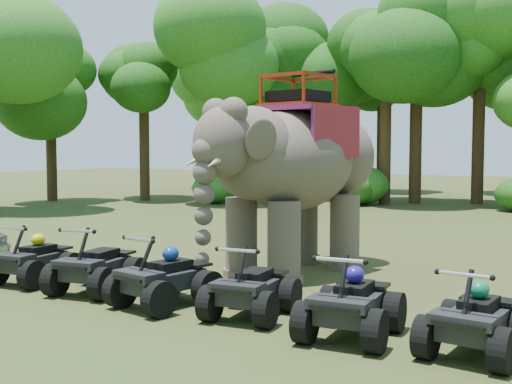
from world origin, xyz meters
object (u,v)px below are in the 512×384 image
Objects in this scene: atv_0 at (33,253)px; elephant at (295,172)px; atv_2 at (164,270)px; atv_4 at (351,294)px; atv_3 at (251,280)px; atv_5 at (476,310)px; atv_1 at (96,259)px.

elephant is at bearing 36.83° from atv_0.
atv_2 is at bearing -87.80° from elephant.
elephant is at bearing 121.83° from atv_4.
elephant is 3.07× the size of atv_2.
elephant reaches higher than atv_3.
atv_2 reaches higher than atv_5.
atv_0 is 1.02× the size of atv_5.
atv_3 is at bearing -5.27° from atv_0.
atv_5 is at bearing -11.10° from atv_1.
atv_4 is at bearing -171.90° from atv_5.
atv_4 is (5.43, -0.28, -0.01)m from atv_1.
atv_0 is 0.95× the size of atv_1.
elephant is 3.09× the size of atv_4.
elephant reaches higher than atv_0.
atv_1 reaches higher than atv_0.
atv_0 is at bearing 173.16° from atv_4.
atv_0 is at bearing -173.06° from atv_2.
atv_3 reaches higher than atv_5.
atv_0 is at bearing -176.23° from atv_5.
atv_4 is at bearing -42.90° from elephant.
atv_4 is at bearing -7.25° from atv_0.
elephant reaches higher than atv_2.
atv_1 is 1.87m from atv_2.
atv_1 is at bearing -176.69° from atv_5.
atv_5 is at bearing -29.08° from elephant.
atv_4 is (7.19, -0.25, 0.02)m from atv_0.
atv_0 reaches higher than atv_5.
elephant is 3.24× the size of atv_3.
elephant is at bearing 91.60° from atv_2.
atv_1 reaches higher than atv_2.
atv_1 reaches higher than atv_5.
elephant is at bearing 99.87° from atv_3.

